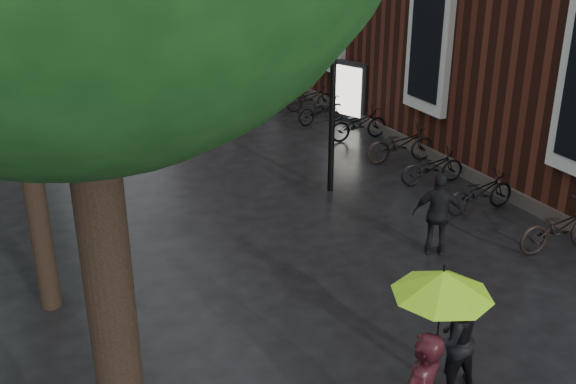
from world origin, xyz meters
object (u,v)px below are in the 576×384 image
person_black (452,338)px  lamp_post (333,66)px  pedestrian_walking (439,214)px  parked_bicycles (332,111)px  ad_lightbox (351,92)px

person_black → lamp_post: lamp_post is taller
pedestrian_walking → parked_bicycles: bearing=-70.9°
person_black → parked_bicycles: bearing=-111.4°
parked_bicycles → person_black: bearing=-110.7°
pedestrian_walking → lamp_post: (-0.32, 3.50, 2.03)m
ad_lightbox → parked_bicycles: bearing=171.4°
parked_bicycles → ad_lightbox: 0.87m
pedestrian_walking → lamp_post: 4.06m
ad_lightbox → person_black: bearing=-135.7°
ad_lightbox → lamp_post: bearing=-146.3°
person_black → lamp_post: size_ratio=0.33×
pedestrian_walking → parked_bicycles: 8.15m
ad_lightbox → lamp_post: size_ratio=0.38×
parked_bicycles → ad_lightbox: bearing=13.4°
person_black → pedestrian_walking: size_ratio=0.97×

